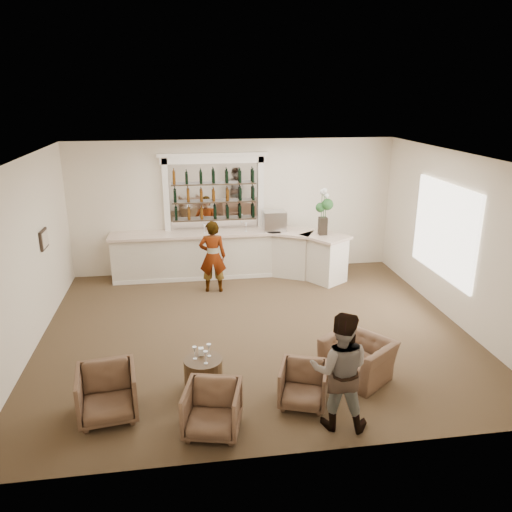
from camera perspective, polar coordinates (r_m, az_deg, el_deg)
The scene contains 19 objects.
ground at distance 9.74m, azimuth -0.16°, elevation -8.45°, with size 8.00×8.00×0.00m, color #4F3827.
room_shell at distance 9.64m, azimuth 0.18°, elevation 6.06°, with size 8.04×7.02×3.32m.
bar_counter at distance 12.26m, azimuth -2.94°, elevation 0.18°, with size 5.72×1.80×1.14m.
back_bar_alcove at distance 12.27m, azimuth -4.82°, elevation 7.19°, with size 2.64×0.25×3.00m.
cocktail_table at distance 7.93m, azimuth -6.02°, elevation -13.24°, with size 0.59×0.59×0.50m, color #442F1D.
sommelier at distance 11.31m, azimuth -4.98°, elevation -0.06°, with size 0.61×0.40×1.67m, color gray.
guest at distance 6.92m, azimuth 9.56°, elevation -12.79°, with size 0.82×0.64×1.68m, color gray.
armchair_left at distance 7.52m, azimuth -16.62°, elevation -14.80°, with size 0.79×0.82×0.74m, color brown.
armchair_center at distance 7.00m, azimuth -5.00°, elevation -17.07°, with size 0.73×0.75×0.68m, color brown.
armchair_right at distance 7.54m, azimuth 5.42°, elevation -14.45°, with size 0.67×0.69×0.63m, color brown.
armchair_far at distance 8.30m, azimuth 11.54°, elevation -11.39°, with size 1.00×0.87×0.65m, color brown.
espresso_machine at distance 12.23m, azimuth 2.10°, elevation 4.07°, with size 0.54×0.45×0.48m, color silver.
flower_vase at distance 11.84m, azimuth 7.72°, elevation 5.37°, with size 0.29×0.29×1.11m.
wine_glass_bar_left at distance 12.14m, azimuth -1.15°, elevation 3.32°, with size 0.07×0.07×0.21m, color white, non-canonical shape.
wine_glass_bar_right at distance 12.06m, azimuth -5.92°, elevation 3.12°, with size 0.07×0.07×0.21m, color white, non-canonical shape.
wine_glass_tbl_a at distance 7.77m, azimuth -7.02°, elevation -10.93°, with size 0.07×0.07×0.21m, color white, non-canonical shape.
wine_glass_tbl_b at distance 7.82m, azimuth -5.40°, elevation -10.67°, with size 0.07×0.07×0.21m, color white, non-canonical shape.
wine_glass_tbl_c at distance 7.64m, azimuth -5.76°, elevation -11.46°, with size 0.07×0.07×0.21m, color white, non-canonical shape.
napkin_holder at distance 7.89m, azimuth -6.30°, elevation -10.80°, with size 0.08×0.08×0.12m, color white.
Camera 1 is at (-1.25, -8.61, 4.39)m, focal length 35.00 mm.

